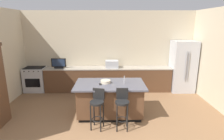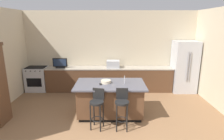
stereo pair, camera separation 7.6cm
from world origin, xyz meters
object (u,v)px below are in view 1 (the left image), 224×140
bar_stool_left (97,105)px  fruit_bowl (106,82)px  range_oven (36,79)px  refrigerator (183,66)px  bar_stool_right (122,105)px  cell_phone (100,84)px  microwave (112,64)px  tv_monitor (59,64)px  kitchen_island (110,99)px

bar_stool_left → fruit_bowl: bearing=89.2°
range_oven → refrigerator: bearing=-0.7°
bar_stool_right → cell_phone: bearing=133.4°
microwave → tv_monitor: bearing=-178.5°
tv_monitor → fruit_bowl: tv_monitor is taller
bar_stool_right → cell_phone: size_ratio=6.73×
range_oven → tv_monitor: tv_monitor is taller
bar_stool_left → cell_phone: bearing=99.1°
refrigerator → cell_phone: size_ratio=12.73×
tv_monitor → bar_stool_left: 3.06m
refrigerator → cell_phone: bearing=-146.6°
kitchen_island → refrigerator: 3.38m
refrigerator → kitchen_island: bearing=-145.2°
range_oven → bar_stool_right: 4.10m
microwave → bar_stool_left: size_ratio=0.48×
kitchen_island → range_oven: bearing=145.0°
tv_monitor → bar_stool_left: bearing=-58.5°
microwave → cell_phone: bearing=-99.5°
kitchen_island → refrigerator: (2.75, 1.91, 0.48)m
tv_monitor → bar_stool_left: tv_monitor is taller
bar_stool_right → refrigerator: bearing=49.2°
kitchen_island → refrigerator: bearing=34.8°
microwave → cell_phone: (-0.34, -2.04, -0.10)m
refrigerator → microwave: refrigerator is taller
fruit_bowl → cell_phone: 0.18m
bar_stool_left → kitchen_island: bearing=79.3°
microwave → tv_monitor: 1.97m
range_oven → microwave: 2.96m
bar_stool_left → fruit_bowl: fruit_bowl is taller
kitchen_island → bar_stool_left: size_ratio=1.90×
bar_stool_left → bar_stool_right: (0.60, -0.03, 0.01)m
microwave → bar_stool_left: (-0.39, -2.63, -0.44)m
kitchen_island → refrigerator: size_ratio=0.99×
kitchen_island → range_oven: kitchen_island is taller
kitchen_island → range_oven: size_ratio=2.04×
bar_stool_left → fruit_bowl: (0.19, 0.70, 0.37)m
fruit_bowl → microwave: bearing=83.9°
refrigerator → fruit_bowl: size_ratio=7.15×
kitchen_island → microwave: bearing=87.5°
range_oven → cell_phone: (2.56, -2.04, 0.48)m
kitchen_island → bar_stool_left: (-0.31, -0.66, 0.12)m
bar_stool_right → fruit_bowl: (-0.41, 0.74, 0.36)m
bar_stool_right → microwave: bearing=96.8°
fruit_bowl → cell_phone: size_ratio=1.78×
tv_monitor → cell_phone: tv_monitor is taller
bar_stool_right → fruit_bowl: 0.92m
cell_phone → fruit_bowl: bearing=29.2°
bar_stool_right → fruit_bowl: bearing=121.4°
kitchen_island → refrigerator: refrigerator is taller
tv_monitor → range_oven: bearing=176.9°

